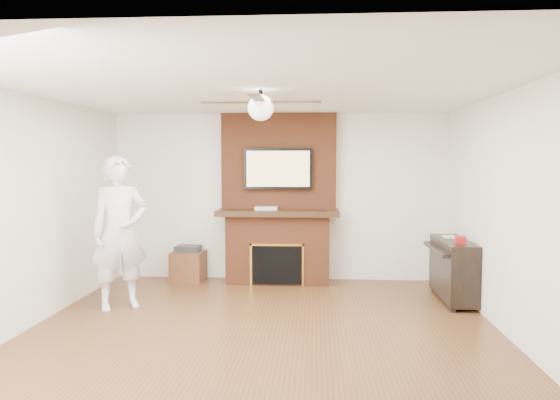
# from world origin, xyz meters

# --- Properties ---
(room_shell) EXTENTS (5.36, 5.86, 2.86)m
(room_shell) POSITION_xyz_m (0.00, 0.00, 1.25)
(room_shell) COLOR #513017
(room_shell) RESTS_ON ground
(fireplace) EXTENTS (1.78, 0.64, 2.50)m
(fireplace) POSITION_xyz_m (0.00, 2.55, 1.00)
(fireplace) COLOR brown
(fireplace) RESTS_ON ground
(tv) EXTENTS (1.00, 0.08, 0.60)m
(tv) POSITION_xyz_m (0.00, 2.50, 1.68)
(tv) COLOR black
(tv) RESTS_ON fireplace
(ceiling_fan) EXTENTS (1.21, 1.21, 0.31)m
(ceiling_fan) POSITION_xyz_m (-0.00, 0.00, 2.33)
(ceiling_fan) COLOR black
(ceiling_fan) RESTS_ON room_shell
(person) EXTENTS (0.82, 0.76, 1.86)m
(person) POSITION_xyz_m (-1.81, 0.94, 0.93)
(person) COLOR white
(person) RESTS_ON ground
(side_table) EXTENTS (0.49, 0.49, 0.53)m
(side_table) POSITION_xyz_m (-1.35, 2.48, 0.25)
(side_table) COLOR #562E18
(side_table) RESTS_ON ground
(piano) EXTENTS (0.45, 1.21, 0.88)m
(piano) POSITION_xyz_m (2.31, 1.56, 0.42)
(piano) COLOR black
(piano) RESTS_ON ground
(cable_box) EXTENTS (0.33, 0.19, 0.05)m
(cable_box) POSITION_xyz_m (-0.17, 2.45, 1.10)
(cable_box) COLOR silver
(cable_box) RESTS_ON fireplace
(candle_orange) EXTENTS (0.07, 0.07, 0.13)m
(candle_orange) POSITION_xyz_m (-0.09, 2.35, 0.06)
(candle_orange) COLOR #BB4816
(candle_orange) RESTS_ON ground
(candle_green) EXTENTS (0.08, 0.08, 0.09)m
(candle_green) POSITION_xyz_m (0.03, 2.33, 0.05)
(candle_green) COLOR #538535
(candle_green) RESTS_ON ground
(candle_cream) EXTENTS (0.08, 0.08, 0.11)m
(candle_cream) POSITION_xyz_m (0.17, 2.30, 0.06)
(candle_cream) COLOR beige
(candle_cream) RESTS_ON ground
(candle_blue) EXTENTS (0.06, 0.06, 0.08)m
(candle_blue) POSITION_xyz_m (0.15, 2.38, 0.04)
(candle_blue) COLOR teal
(candle_blue) RESTS_ON ground
(candle_orange_extra) EXTENTS (0.07, 0.07, 0.13)m
(candle_orange_extra) POSITION_xyz_m (0.09, 2.35, 0.06)
(candle_orange_extra) COLOR gold
(candle_orange_extra) RESTS_ON ground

